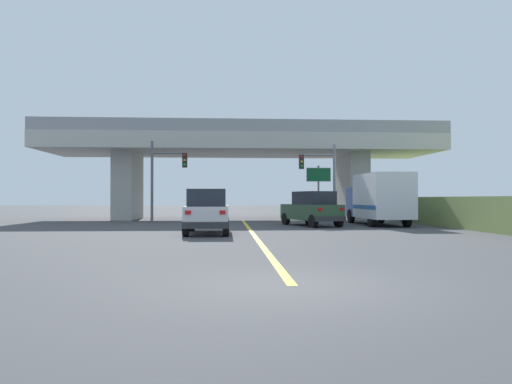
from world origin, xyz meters
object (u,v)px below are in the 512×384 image
object	(u,v)px
traffic_signal_nearside	(322,174)
highway_sign	(319,179)
box_truck	(379,198)
traffic_signal_farside	(164,172)
suv_lead	(207,211)
suv_crossing	(312,209)

from	to	relation	value
traffic_signal_nearside	highway_sign	distance (m)	3.79
box_truck	traffic_signal_farside	xyz separation A→B (m)	(-13.35, 3.53, 1.74)
highway_sign	traffic_signal_farside	bearing A→B (deg)	-160.48
suv_lead	traffic_signal_nearside	distance (m)	12.94
suv_crossing	highway_sign	world-z (taller)	highway_sign
traffic_signal_nearside	suv_lead	bearing A→B (deg)	-125.35
box_truck	highway_sign	bearing A→B (deg)	106.79
box_truck	traffic_signal_nearside	size ratio (longest dim) A/B	1.31
suv_lead	suv_crossing	distance (m)	8.37
traffic_signal_nearside	highway_sign	xyz separation A→B (m)	(0.46, 3.75, -0.26)
suv_crossing	traffic_signal_farside	distance (m)	10.33
suv_crossing	traffic_signal_farside	size ratio (longest dim) A/B	0.92
suv_lead	box_truck	size ratio (longest dim) A/B	0.67
box_truck	highway_sign	world-z (taller)	highway_sign
box_truck	highway_sign	xyz separation A→B (m)	(-2.25, 7.46, 1.44)
highway_sign	traffic_signal_nearside	bearing A→B (deg)	-97.00
suv_lead	traffic_signal_nearside	xyz separation A→B (m)	(7.37, 10.39, 2.29)
suv_crossing	suv_lead	bearing A→B (deg)	-153.12
traffic_signal_farside	highway_sign	world-z (taller)	traffic_signal_farside
traffic_signal_farside	highway_sign	bearing A→B (deg)	19.52
traffic_signal_nearside	traffic_signal_farside	xyz separation A→B (m)	(-10.64, -0.19, 0.04)
traffic_signal_farside	highway_sign	size ratio (longest dim) A/B	1.32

